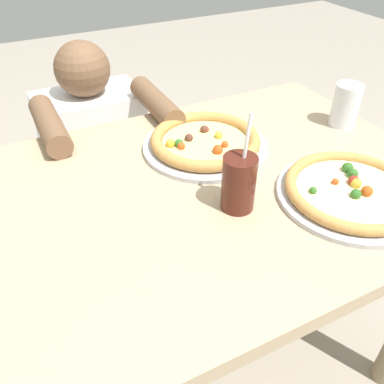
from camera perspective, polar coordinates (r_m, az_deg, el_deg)
name	(u,v)px	position (r m, az deg, el deg)	size (l,w,h in m)	color
ground_plane	(204,355)	(1.55, 1.75, -21.85)	(8.00, 8.00, 0.00)	#9E9384
dining_table	(209,221)	(1.06, 2.39, -4.10)	(1.16, 0.82, 0.75)	tan
pizza_near	(352,191)	(1.00, 21.39, 0.08)	(0.34, 0.34, 0.04)	#B7B7BC
pizza_far	(205,142)	(1.11, 1.83, 7.02)	(0.34, 0.34, 0.04)	#B7B7BC
drink_cup_colored	(239,183)	(0.88, 6.54, 1.29)	(0.07, 0.07, 0.23)	#4C1E14
water_cup_clear	(346,105)	(1.29, 20.70, 11.31)	(0.08, 0.08, 0.12)	silver
diner_seated	(100,174)	(1.62, -12.69, 2.48)	(0.39, 0.51, 0.93)	#333847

